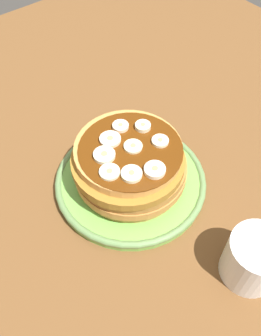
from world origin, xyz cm
name	(u,v)px	position (x,y,z in cm)	size (l,w,h in cm)	color
ground_plane	(130,189)	(0.00, 0.00, -1.50)	(140.00, 140.00, 3.00)	brown
plate	(130,181)	(0.00, 0.00, 1.16)	(27.30, 27.30, 2.16)	#72B74C
pancake_stack	(129,164)	(-0.15, 0.34, 5.81)	(20.15, 19.77, 8.12)	#AB823D
banana_slice_0	(133,147)	(0.54, 0.03, 10.06)	(3.10, 3.10, 0.68)	beige
banana_slice_1	(143,126)	(4.68, 2.43, 10.23)	(2.70, 2.70, 1.02)	beige
banana_slice_2	(104,155)	(-4.26, 1.39, 10.17)	(3.57, 3.57, 0.89)	#EFECC2
banana_slice_3	(156,169)	(0.19, -5.98, 10.22)	(3.40, 3.40, 1.00)	#FCE6C1
banana_slice_4	(121,126)	(1.75, 4.88, 10.16)	(2.81, 2.81, 0.88)	#F6E2C2
banana_slice_5	(160,141)	(4.77, -1.91, 10.10)	(2.85, 2.85, 0.77)	#FEEFC3
banana_slice_6	(110,140)	(-1.46, 3.57, 10.13)	(3.58, 3.58, 0.82)	#FBE3C0
banana_slice_7	(110,172)	(-5.63, -1.84, 10.08)	(3.29, 3.29, 0.72)	#F1E8BC
banana_slice_8	(132,174)	(-3.28, -4.33, 10.17)	(3.33, 3.33, 0.90)	#F6EFBD
coffee_mug	(256,257)	(4.07, -24.31, 4.36)	(12.12, 8.74, 8.46)	white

